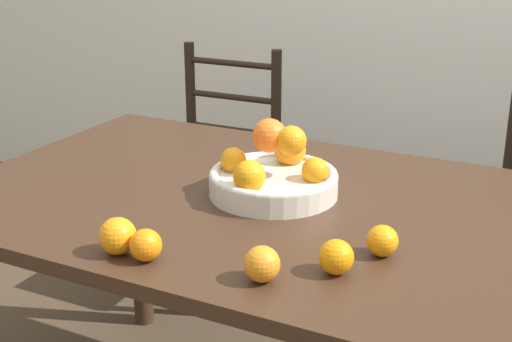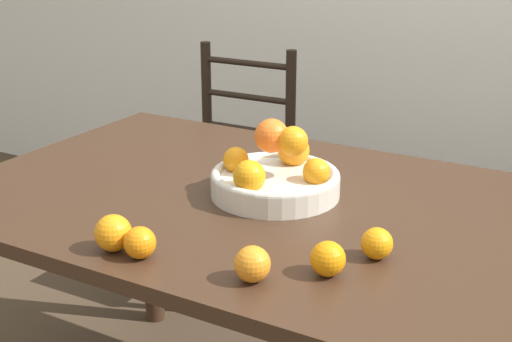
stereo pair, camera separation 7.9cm
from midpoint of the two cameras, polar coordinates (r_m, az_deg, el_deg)
dining_table at (r=1.70m, az=5.36°, el=-5.98°), size 1.95×0.99×0.76m
fruit_bowl at (r=1.74m, az=0.15°, el=-0.29°), size 0.32×0.32×0.19m
orange_loose_0 at (r=1.48m, az=-12.51°, el=-5.11°), size 0.08×0.08×0.08m
orange_loose_1 at (r=1.46m, az=8.55°, el=-5.56°), size 0.06×0.06×0.06m
orange_loose_2 at (r=1.45m, az=-10.37°, el=-5.87°), size 0.07×0.07×0.07m
orange_loose_3 at (r=1.34m, az=-1.20°, el=-7.47°), size 0.07×0.07×0.07m
orange_loose_4 at (r=1.38m, az=4.80°, el=-6.89°), size 0.07×0.07×0.07m
chair_left at (r=2.78m, az=-4.00°, el=-0.20°), size 0.43×0.41×0.94m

